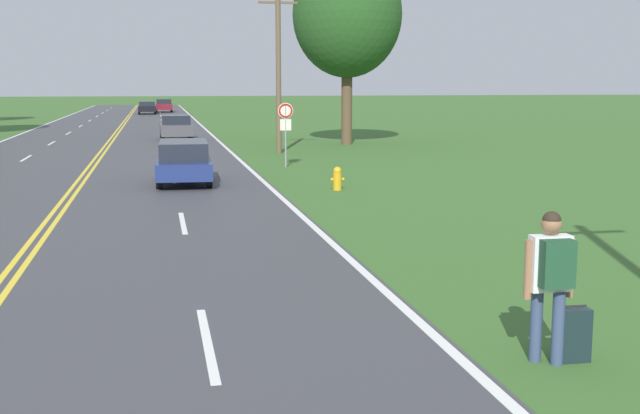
# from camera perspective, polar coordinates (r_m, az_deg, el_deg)

# --- Properties ---
(hitchhiker_person) EXTENTS (0.62, 0.45, 1.82)m
(hitchhiker_person) POSITION_cam_1_polar(r_m,az_deg,el_deg) (9.71, 16.11, -4.46)
(hitchhiker_person) COLOR #38476B
(hitchhiker_person) RESTS_ON ground
(suitcase) EXTENTS (0.39, 0.17, 0.70)m
(suitcase) POSITION_cam_1_polar(r_m,az_deg,el_deg) (10.08, 17.63, -8.70)
(suitcase) COLOR #19282D
(suitcase) RESTS_ON ground
(fire_hydrant) EXTENTS (0.43, 0.27, 0.73)m
(fire_hydrant) POSITION_cam_1_polar(r_m,az_deg,el_deg) (24.74, 1.24, 2.06)
(fire_hydrant) COLOR gold
(fire_hydrant) RESTS_ON ground
(traffic_sign) EXTENTS (0.60, 0.10, 2.51)m
(traffic_sign) POSITION_cam_1_polar(r_m,az_deg,el_deg) (31.40, -2.46, 6.28)
(traffic_sign) COLOR gray
(traffic_sign) RESTS_ON ground
(utility_pole_midground) EXTENTS (1.80, 0.24, 7.52)m
(utility_pole_midground) POSITION_cam_1_polar(r_m,az_deg,el_deg) (37.77, -2.97, 9.77)
(utility_pole_midground) COLOR brown
(utility_pole_midground) RESTS_ON ground
(tree_mid_treeline) EXTENTS (5.77, 5.77, 10.18)m
(tree_mid_treeline) POSITION_cam_1_polar(r_m,az_deg,el_deg) (43.38, 1.95, 13.51)
(tree_mid_treeline) COLOR brown
(tree_mid_treeline) RESTS_ON ground
(car_dark_blue_hatchback_approaching) EXTENTS (1.87, 4.22, 1.40)m
(car_dark_blue_hatchback_approaching) POSITION_cam_1_polar(r_m,az_deg,el_deg) (26.73, -9.67, 3.27)
(car_dark_blue_hatchback_approaching) COLOR black
(car_dark_blue_hatchback_approaching) RESTS_ON ground
(car_dark_grey_sedan_mid_near) EXTENTS (1.86, 3.95, 1.42)m
(car_dark_grey_sedan_mid_near) POSITION_cam_1_polar(r_m,az_deg,el_deg) (47.64, -10.20, 5.63)
(car_dark_grey_sedan_mid_near) COLOR black
(car_dark_grey_sedan_mid_near) RESTS_ON ground
(car_black_hatchback_mid_far) EXTENTS (1.91, 3.57, 1.34)m
(car_black_hatchback_mid_far) POSITION_cam_1_polar(r_m,az_deg,el_deg) (87.15, -12.20, 6.95)
(car_black_hatchback_mid_far) COLOR black
(car_black_hatchback_mid_far) RESTS_ON ground
(car_maroon_hatchback_receding) EXTENTS (1.85, 3.60, 1.48)m
(car_maroon_hatchback_receding) POSITION_cam_1_polar(r_m,az_deg,el_deg) (92.31, -11.04, 7.13)
(car_maroon_hatchback_receding) COLOR black
(car_maroon_hatchback_receding) RESTS_ON ground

